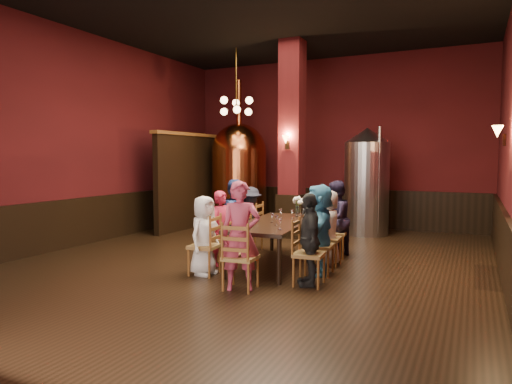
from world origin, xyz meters
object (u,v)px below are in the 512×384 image
at_px(person_0, 204,235).
at_px(person_1, 222,228).
at_px(copper_kettle, 239,173).
at_px(steel_vessel, 367,181).
at_px(dining_table, 275,225).
at_px(person_2, 237,219).
at_px(rose_vase, 298,203).

distance_m(person_0, person_1, 0.67).
bearing_deg(copper_kettle, steel_vessel, 0.32).
height_order(dining_table, person_1, person_1).
relative_size(dining_table, person_2, 1.71).
relative_size(person_0, person_1, 0.98).
xyz_separation_m(person_2, copper_kettle, (-1.82, 3.55, 0.70)).
distance_m(person_0, person_2, 1.33).
height_order(person_0, rose_vase, person_0).
bearing_deg(person_1, person_2, 21.76).
relative_size(person_0, steel_vessel, 0.49).
distance_m(person_1, copper_kettle, 4.68).
relative_size(person_1, steel_vessel, 0.50).
xyz_separation_m(person_0, steel_vessel, (1.50, 4.90, 0.65)).
bearing_deg(dining_table, copper_kettle, 120.29).
bearing_deg(copper_kettle, rose_vase, -46.50).
xyz_separation_m(person_0, copper_kettle, (-1.94, 4.88, 0.80)).
height_order(person_1, rose_vase, person_1).
distance_m(dining_table, steel_vessel, 3.94).
xyz_separation_m(dining_table, steel_vessel, (0.74, 3.83, 0.59)).
height_order(person_1, copper_kettle, copper_kettle).
bearing_deg(rose_vase, person_2, -148.56).
xyz_separation_m(person_1, rose_vase, (0.92, 1.26, 0.36)).
relative_size(copper_kettle, rose_vase, 10.21).
xyz_separation_m(person_1, copper_kettle, (-1.88, 4.21, 0.78)).
height_order(person_0, copper_kettle, copper_kettle).
relative_size(steel_vessel, rose_vase, 6.67).
bearing_deg(steel_vessel, dining_table, -100.98).
relative_size(person_2, copper_kettle, 0.37).
distance_m(steel_vessel, rose_vase, 3.05).
xyz_separation_m(dining_table, rose_vase, (0.11, 0.85, 0.31)).
distance_m(person_0, copper_kettle, 5.31).
bearing_deg(person_2, person_1, -173.37).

